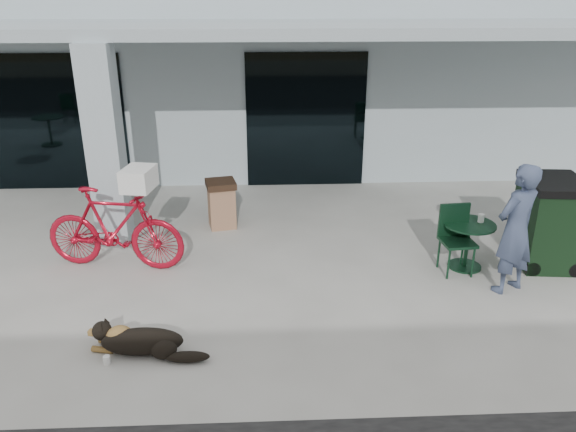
{
  "coord_description": "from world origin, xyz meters",
  "views": [
    {
      "loc": [
        0.93,
        -6.21,
        3.84
      ],
      "look_at": [
        1.25,
        0.75,
        1.0
      ],
      "focal_mm": 35.0,
      "sensor_mm": 36.0,
      "label": 1
    }
  ],
  "objects_px": {
    "trash_receptacle": "(222,204)",
    "wheeled_bin": "(549,222)",
    "cafe_chair_far_a": "(458,241)",
    "person": "(516,229)",
    "cafe_chair_far_b": "(563,218)",
    "bicycle": "(114,228)",
    "dog": "(142,340)",
    "cafe_table_far": "(467,246)"
  },
  "relations": [
    {
      "from": "trash_receptacle",
      "to": "wheeled_bin",
      "type": "distance_m",
      "value": 5.17
    },
    {
      "from": "cafe_chair_far_a",
      "to": "wheeled_bin",
      "type": "distance_m",
      "value": 1.46
    },
    {
      "from": "person",
      "to": "trash_receptacle",
      "type": "xyz_separation_m",
      "value": [
        -4.03,
        2.4,
        -0.49
      ]
    },
    {
      "from": "cafe_chair_far_b",
      "to": "wheeled_bin",
      "type": "relative_size",
      "value": 0.69
    },
    {
      "from": "cafe_chair_far_b",
      "to": "bicycle",
      "type": "bearing_deg",
      "value": -89.09
    },
    {
      "from": "dog",
      "to": "trash_receptacle",
      "type": "relative_size",
      "value": 1.29
    },
    {
      "from": "dog",
      "to": "cafe_table_far",
      "type": "xyz_separation_m",
      "value": [
        4.35,
        1.93,
        0.17
      ]
    },
    {
      "from": "cafe_table_far",
      "to": "person",
      "type": "relative_size",
      "value": 0.41
    },
    {
      "from": "cafe_table_far",
      "to": "wheeled_bin",
      "type": "relative_size",
      "value": 0.57
    },
    {
      "from": "cafe_table_far",
      "to": "wheeled_bin",
      "type": "bearing_deg",
      "value": 5.33
    },
    {
      "from": "bicycle",
      "to": "person",
      "type": "distance_m",
      "value": 5.56
    },
    {
      "from": "bicycle",
      "to": "cafe_chair_far_b",
      "type": "distance_m",
      "value": 6.93
    },
    {
      "from": "dog",
      "to": "trash_receptacle",
      "type": "xyz_separation_m",
      "value": [
        0.67,
        3.64,
        0.23
      ]
    },
    {
      "from": "dog",
      "to": "cafe_chair_far_a",
      "type": "bearing_deg",
      "value": 35.87
    },
    {
      "from": "cafe_chair_far_b",
      "to": "person",
      "type": "bearing_deg",
      "value": -48.75
    },
    {
      "from": "dog",
      "to": "wheeled_bin",
      "type": "relative_size",
      "value": 0.81
    },
    {
      "from": "wheeled_bin",
      "to": "person",
      "type": "bearing_deg",
      "value": -131.8
    },
    {
      "from": "cafe_table_far",
      "to": "person",
      "type": "distance_m",
      "value": 0.94
    },
    {
      "from": "cafe_chair_far_b",
      "to": "trash_receptacle",
      "type": "relative_size",
      "value": 1.1
    },
    {
      "from": "person",
      "to": "wheeled_bin",
      "type": "height_order",
      "value": "person"
    },
    {
      "from": "bicycle",
      "to": "trash_receptacle",
      "type": "distance_m",
      "value": 2.07
    },
    {
      "from": "bicycle",
      "to": "cafe_table_far",
      "type": "xyz_separation_m",
      "value": [
        5.13,
        -0.25,
        -0.27
      ]
    },
    {
      "from": "dog",
      "to": "person",
      "type": "height_order",
      "value": "person"
    },
    {
      "from": "cafe_chair_far_a",
      "to": "trash_receptacle",
      "type": "height_order",
      "value": "cafe_chair_far_a"
    },
    {
      "from": "cafe_chair_far_b",
      "to": "person",
      "type": "height_order",
      "value": "person"
    },
    {
      "from": "dog",
      "to": "person",
      "type": "xyz_separation_m",
      "value": [
        4.7,
        1.24,
        0.72
      ]
    },
    {
      "from": "cafe_chair_far_b",
      "to": "cafe_chair_far_a",
      "type": "bearing_deg",
      "value": -69.43
    },
    {
      "from": "cafe_table_far",
      "to": "trash_receptacle",
      "type": "distance_m",
      "value": 4.06
    },
    {
      "from": "cafe_chair_far_b",
      "to": "wheeled_bin",
      "type": "height_order",
      "value": "wheeled_bin"
    },
    {
      "from": "bicycle",
      "to": "dog",
      "type": "distance_m",
      "value": 2.35
    },
    {
      "from": "bicycle",
      "to": "cafe_chair_far_b",
      "type": "xyz_separation_m",
      "value": [
        6.91,
        0.47,
        -0.17
      ]
    },
    {
      "from": "cafe_chair_far_a",
      "to": "cafe_chair_far_b",
      "type": "height_order",
      "value": "cafe_chair_far_a"
    },
    {
      "from": "person",
      "to": "wheeled_bin",
      "type": "xyz_separation_m",
      "value": [
        0.88,
        0.8,
        -0.25
      ]
    },
    {
      "from": "cafe_chair_far_b",
      "to": "person",
      "type": "distance_m",
      "value": 2.06
    },
    {
      "from": "bicycle",
      "to": "dog",
      "type": "height_order",
      "value": "bicycle"
    },
    {
      "from": "dog",
      "to": "person",
      "type": "bearing_deg",
      "value": 27.5
    },
    {
      "from": "dog",
      "to": "cafe_chair_far_a",
      "type": "relative_size",
      "value": 1.07
    },
    {
      "from": "bicycle",
      "to": "cafe_chair_far_a",
      "type": "distance_m",
      "value": 4.94
    },
    {
      "from": "cafe_table_far",
      "to": "bicycle",
      "type": "bearing_deg",
      "value": 177.26
    },
    {
      "from": "cafe_table_far",
      "to": "trash_receptacle",
      "type": "height_order",
      "value": "trash_receptacle"
    },
    {
      "from": "bicycle",
      "to": "person",
      "type": "relative_size",
      "value": 1.15
    },
    {
      "from": "dog",
      "to": "cafe_table_far",
      "type": "distance_m",
      "value": 4.76
    }
  ]
}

